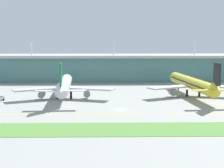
% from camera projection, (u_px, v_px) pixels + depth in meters
% --- Properties ---
extents(ground_plane, '(600.00, 600.00, 0.00)m').
position_uv_depth(ground_plane, '(119.00, 110.00, 145.29)').
color(ground_plane, gray).
extents(terminal_building, '(288.00, 34.00, 27.04)m').
position_uv_depth(terminal_building, '(113.00, 67.00, 250.87)').
color(terminal_building, slate).
rests_on(terminal_building, ground).
extents(airliner_near_middle, '(48.71, 59.57, 18.90)m').
position_uv_depth(airliner_near_middle, '(64.00, 85.00, 172.26)').
color(airliner_near_middle, silver).
rests_on(airliner_near_middle, ground).
extents(airliner_far_middle, '(48.62, 70.68, 18.90)m').
position_uv_depth(airliner_far_middle, '(192.00, 84.00, 179.56)').
color(airliner_far_middle, yellow).
rests_on(airliner_far_middle, ground).
extents(taxiway_stripe_mid_west, '(28.00, 0.70, 0.04)m').
position_uv_depth(taxiway_stripe_mid_west, '(23.00, 115.00, 135.48)').
color(taxiway_stripe_mid_west, yellow).
rests_on(taxiway_stripe_mid_west, ground).
extents(taxiway_stripe_centre, '(28.00, 0.70, 0.04)m').
position_uv_depth(taxiway_stripe_centre, '(113.00, 114.00, 136.16)').
color(taxiway_stripe_centre, yellow).
rests_on(taxiway_stripe_centre, ground).
extents(taxiway_stripe_mid_east, '(28.00, 0.70, 0.04)m').
position_uv_depth(taxiway_stripe_mid_east, '(201.00, 114.00, 136.83)').
color(taxiway_stripe_mid_east, yellow).
rests_on(taxiway_stripe_mid_east, ground).
extents(grass_verge, '(300.00, 18.00, 0.10)m').
position_uv_depth(grass_verge, '(123.00, 129.00, 113.47)').
color(grass_verge, '#518438').
rests_on(grass_verge, ground).
extents(baggage_cart, '(4.01, 3.46, 2.48)m').
position_uv_depth(baggage_cart, '(0.00, 98.00, 167.15)').
color(baggage_cart, silver).
rests_on(baggage_cart, ground).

